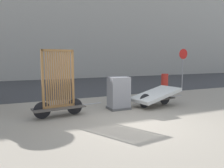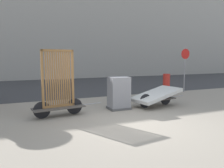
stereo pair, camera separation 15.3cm
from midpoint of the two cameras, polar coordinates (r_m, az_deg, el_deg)
ground_plane at (r=6.28m, az=6.84°, el=-10.26°), size 60.00×60.00×0.00m
road_strip at (r=15.12m, az=-11.48°, el=-0.41°), size 56.00×10.06×0.01m
building_facade at (r=22.17m, az=-15.63°, el=14.68°), size 48.00×4.00×10.04m
bike_cart_with_bedframe at (r=7.05m, az=-13.17°, el=-2.10°), size 2.34×0.77×2.11m
bike_cart_with_mattress at (r=8.53m, az=11.96°, el=-2.94°), size 2.45×1.33×0.71m
utility_cabinet at (r=7.88m, az=2.36°, el=-2.70°), size 0.77×0.60×1.17m
trash_bin at (r=11.83m, az=14.39°, el=0.79°), size 0.36×0.36×1.03m
sign_post at (r=12.53m, az=18.85°, el=5.08°), size 0.55×0.06×2.40m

